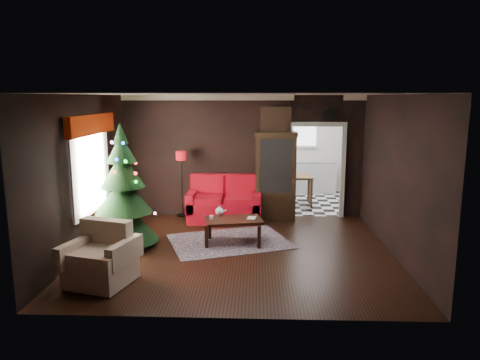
{
  "coord_description": "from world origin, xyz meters",
  "views": [
    {
      "loc": [
        0.34,
        -7.74,
        2.76
      ],
      "look_at": [
        0.0,
        0.9,
        1.15
      ],
      "focal_mm": 33.55,
      "sensor_mm": 36.0,
      "label": 1
    }
  ],
  "objects_px": {
    "loveseat": "(224,199)",
    "coffee_table": "(234,231)",
    "kitchen_table": "(298,190)",
    "curio_cabinet": "(275,178)",
    "wall_clock": "(330,114)",
    "floor_lamp": "(182,184)",
    "armchair": "(100,254)",
    "teapot": "(219,211)",
    "christmas_tree": "(123,191)"
  },
  "relations": [
    {
      "from": "curio_cabinet",
      "to": "kitchen_table",
      "type": "height_order",
      "value": "curio_cabinet"
    },
    {
      "from": "floor_lamp",
      "to": "armchair",
      "type": "distance_m",
      "value": 3.66
    },
    {
      "from": "armchair",
      "to": "kitchen_table",
      "type": "distance_m",
      "value": 6.21
    },
    {
      "from": "curio_cabinet",
      "to": "coffee_table",
      "type": "xyz_separation_m",
      "value": [
        -0.85,
        -1.84,
        -0.7
      ]
    },
    {
      "from": "curio_cabinet",
      "to": "floor_lamp",
      "type": "xyz_separation_m",
      "value": [
        -2.11,
        -0.19,
        -0.12
      ]
    },
    {
      "from": "christmas_tree",
      "to": "armchair",
      "type": "bearing_deg",
      "value": -85.26
    },
    {
      "from": "armchair",
      "to": "curio_cabinet",
      "type": "bearing_deg",
      "value": 70.03
    },
    {
      "from": "floor_lamp",
      "to": "coffee_table",
      "type": "height_order",
      "value": "floor_lamp"
    },
    {
      "from": "loveseat",
      "to": "teapot",
      "type": "height_order",
      "value": "loveseat"
    },
    {
      "from": "teapot",
      "to": "curio_cabinet",
      "type": "bearing_deg",
      "value": 54.26
    },
    {
      "from": "armchair",
      "to": "kitchen_table",
      "type": "height_order",
      "value": "armchair"
    },
    {
      "from": "coffee_table",
      "to": "loveseat",
      "type": "bearing_deg",
      "value": 100.36
    },
    {
      "from": "teapot",
      "to": "loveseat",
      "type": "bearing_deg",
      "value": 90.34
    },
    {
      "from": "wall_clock",
      "to": "kitchen_table",
      "type": "xyz_separation_m",
      "value": [
        -0.55,
        1.25,
        -2.0
      ]
    },
    {
      "from": "wall_clock",
      "to": "kitchen_table",
      "type": "height_order",
      "value": "wall_clock"
    },
    {
      "from": "floor_lamp",
      "to": "teapot",
      "type": "bearing_deg",
      "value": -55.29
    },
    {
      "from": "kitchen_table",
      "to": "floor_lamp",
      "type": "bearing_deg",
      "value": -149.66
    },
    {
      "from": "armchair",
      "to": "kitchen_table",
      "type": "xyz_separation_m",
      "value": [
        3.38,
        5.21,
        -0.09
      ]
    },
    {
      "from": "armchair",
      "to": "kitchen_table",
      "type": "relative_size",
      "value": 1.19
    },
    {
      "from": "curio_cabinet",
      "to": "coffee_table",
      "type": "bearing_deg",
      "value": -114.9
    },
    {
      "from": "loveseat",
      "to": "coffee_table",
      "type": "relative_size",
      "value": 1.61
    },
    {
      "from": "floor_lamp",
      "to": "wall_clock",
      "type": "height_order",
      "value": "wall_clock"
    },
    {
      "from": "curio_cabinet",
      "to": "wall_clock",
      "type": "xyz_separation_m",
      "value": [
        1.2,
        0.18,
        1.43
      ]
    },
    {
      "from": "curio_cabinet",
      "to": "floor_lamp",
      "type": "height_order",
      "value": "curio_cabinet"
    },
    {
      "from": "curio_cabinet",
      "to": "christmas_tree",
      "type": "bearing_deg",
      "value": -144.28
    },
    {
      "from": "curio_cabinet",
      "to": "wall_clock",
      "type": "bearing_deg",
      "value": 8.53
    },
    {
      "from": "loveseat",
      "to": "christmas_tree",
      "type": "height_order",
      "value": "christmas_tree"
    },
    {
      "from": "kitchen_table",
      "to": "curio_cabinet",
      "type": "bearing_deg",
      "value": -114.44
    },
    {
      "from": "armchair",
      "to": "teapot",
      "type": "xyz_separation_m",
      "value": [
        1.59,
        2.19,
        0.11
      ]
    },
    {
      "from": "coffee_table",
      "to": "wall_clock",
      "type": "relative_size",
      "value": 3.29
    },
    {
      "from": "teapot",
      "to": "christmas_tree",
      "type": "bearing_deg",
      "value": -164.56
    },
    {
      "from": "christmas_tree",
      "to": "wall_clock",
      "type": "relative_size",
      "value": 7.41
    },
    {
      "from": "kitchen_table",
      "to": "coffee_table",
      "type": "bearing_deg",
      "value": -114.7
    },
    {
      "from": "floor_lamp",
      "to": "christmas_tree",
      "type": "relative_size",
      "value": 0.62
    },
    {
      "from": "loveseat",
      "to": "wall_clock",
      "type": "relative_size",
      "value": 5.31
    },
    {
      "from": "loveseat",
      "to": "wall_clock",
      "type": "bearing_deg",
      "value": 9.66
    },
    {
      "from": "loveseat",
      "to": "christmas_tree",
      "type": "xyz_separation_m",
      "value": [
        -1.72,
        -1.84,
        0.55
      ]
    },
    {
      "from": "curio_cabinet",
      "to": "floor_lamp",
      "type": "bearing_deg",
      "value": -174.95
    },
    {
      "from": "armchair",
      "to": "coffee_table",
      "type": "bearing_deg",
      "value": 61.82
    },
    {
      "from": "curio_cabinet",
      "to": "floor_lamp",
      "type": "relative_size",
      "value": 1.29
    },
    {
      "from": "coffee_table",
      "to": "teapot",
      "type": "bearing_deg",
      "value": 138.7
    },
    {
      "from": "floor_lamp",
      "to": "teapot",
      "type": "distance_m",
      "value": 1.72
    },
    {
      "from": "teapot",
      "to": "wall_clock",
      "type": "xyz_separation_m",
      "value": [
        2.34,
        1.77,
        1.81
      ]
    },
    {
      "from": "armchair",
      "to": "floor_lamp",
      "type": "bearing_deg",
      "value": 96.12
    },
    {
      "from": "loveseat",
      "to": "kitchen_table",
      "type": "relative_size",
      "value": 2.27
    },
    {
      "from": "wall_clock",
      "to": "kitchen_table",
      "type": "bearing_deg",
      "value": 113.75
    },
    {
      "from": "loveseat",
      "to": "coffee_table",
      "type": "height_order",
      "value": "loveseat"
    },
    {
      "from": "loveseat",
      "to": "christmas_tree",
      "type": "relative_size",
      "value": 0.72
    },
    {
      "from": "curio_cabinet",
      "to": "armchair",
      "type": "xyz_separation_m",
      "value": [
        -2.73,
        -3.78,
        -0.49
      ]
    },
    {
      "from": "kitchen_table",
      "to": "christmas_tree",
      "type": "bearing_deg",
      "value": -135.21
    }
  ]
}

